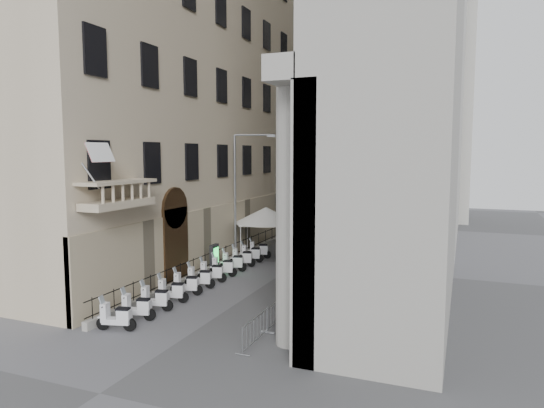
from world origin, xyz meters
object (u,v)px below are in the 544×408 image
at_px(pedestrian_a, 318,241).
at_px(pedestrian_b, 369,224).
at_px(info_kiosk, 214,258).
at_px(scooter_0, 117,331).
at_px(security_tent, 270,216).
at_px(street_lamp, 240,186).

xyz_separation_m(pedestrian_a, pedestrian_b, (2.01, 10.09, 0.06)).
bearing_deg(pedestrian_a, info_kiosk, 68.07).
height_order(pedestrian_a, pedestrian_b, pedestrian_b).
bearing_deg(info_kiosk, pedestrian_a, 58.10).
distance_m(scooter_0, pedestrian_b, 29.10).
bearing_deg(pedestrian_b, pedestrian_a, 75.81).
xyz_separation_m(security_tent, info_kiosk, (-1.89, -4.82, -2.17)).
distance_m(info_kiosk, pedestrian_a, 9.09).
height_order(info_kiosk, pedestrian_b, pedestrian_b).
bearing_deg(pedestrian_b, info_kiosk, 67.19).
distance_m(street_lamp, pedestrian_b, 16.53).
relative_size(security_tent, pedestrian_a, 2.44).
bearing_deg(street_lamp, security_tent, 28.50).
xyz_separation_m(security_tent, pedestrian_b, (4.61, 13.17, -2.08)).
height_order(scooter_0, security_tent, security_tent).
xyz_separation_m(street_lamp, info_kiosk, (-0.29, -3.29, -4.38)).
relative_size(scooter_0, security_tent, 0.33).
relative_size(security_tent, street_lamp, 0.51).
xyz_separation_m(security_tent, street_lamp, (-1.61, -1.54, 2.21)).
bearing_deg(info_kiosk, street_lamp, 82.74).
relative_size(info_kiosk, pedestrian_a, 0.96).
bearing_deg(street_lamp, pedestrian_a, 32.38).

